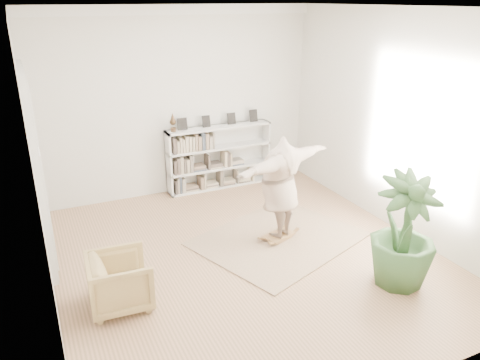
{
  "coord_description": "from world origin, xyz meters",
  "views": [
    {
      "loc": [
        -2.74,
        -5.64,
        3.71
      ],
      "look_at": [
        0.09,
        0.4,
        1.1
      ],
      "focal_mm": 35.0,
      "sensor_mm": 36.0,
      "label": 1
    }
  ],
  "objects_px": {
    "person": "(280,185)",
    "houseplant": "(404,232)",
    "bookshelf": "(219,158)",
    "rocker_board": "(279,236)",
    "armchair": "(120,281)"
  },
  "relations": [
    {
      "from": "armchair",
      "to": "houseplant",
      "type": "distance_m",
      "value": 3.77
    },
    {
      "from": "rocker_board",
      "to": "houseplant",
      "type": "relative_size",
      "value": 0.36
    },
    {
      "from": "bookshelf",
      "to": "rocker_board",
      "type": "distance_m",
      "value": 2.62
    },
    {
      "from": "rocker_board",
      "to": "person",
      "type": "xyz_separation_m",
      "value": [
        -0.0,
        0.0,
        0.89
      ]
    },
    {
      "from": "armchair",
      "to": "houseplant",
      "type": "bearing_deg",
      "value": -103.88
    },
    {
      "from": "rocker_board",
      "to": "person",
      "type": "distance_m",
      "value": 0.89
    },
    {
      "from": "armchair",
      "to": "bookshelf",
      "type": "bearing_deg",
      "value": -36.63
    },
    {
      "from": "bookshelf",
      "to": "houseplant",
      "type": "relative_size",
      "value": 1.38
    },
    {
      "from": "bookshelf",
      "to": "person",
      "type": "bearing_deg",
      "value": -90.42
    },
    {
      "from": "person",
      "to": "houseplant",
      "type": "relative_size",
      "value": 1.29
    },
    {
      "from": "person",
      "to": "armchair",
      "type": "bearing_deg",
      "value": -5.99
    },
    {
      "from": "bookshelf",
      "to": "person",
      "type": "xyz_separation_m",
      "value": [
        -0.02,
        -2.56,
        0.32
      ]
    },
    {
      "from": "rocker_board",
      "to": "person",
      "type": "height_order",
      "value": "person"
    },
    {
      "from": "houseplant",
      "to": "rocker_board",
      "type": "bearing_deg",
      "value": 116.15
    },
    {
      "from": "bookshelf",
      "to": "person",
      "type": "height_order",
      "value": "person"
    }
  ]
}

